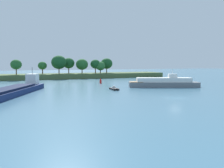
{
  "coord_description": "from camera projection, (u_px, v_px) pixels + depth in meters",
  "views": [
    {
      "loc": [
        -32.13,
        -42.46,
        7.23
      ],
      "look_at": [
        -4.09,
        23.39,
        1.2
      ],
      "focal_mm": 41.3,
      "sensor_mm": 36.0,
      "label": 1
    }
  ],
  "objects": [
    {
      "name": "white_riverboat",
      "position": [
        164.0,
        83.0,
        75.55
      ],
      "size": [
        20.42,
        11.54,
        5.25
      ],
      "color": "slate",
      "rests_on": "ground"
    },
    {
      "name": "treeline_island",
      "position": [
        79.0,
        72.0,
        118.48
      ],
      "size": [
        80.8,
        14.27,
        10.27
      ],
      "color": "#4C6038",
      "rests_on": "ground"
    },
    {
      "name": "cargo_barge",
      "position": [
        11.0,
        91.0,
        56.54
      ],
      "size": [
        18.69,
        33.21,
        5.89
      ],
      "color": "navy",
      "rests_on": "ground"
    },
    {
      "name": "ground_plane",
      "position": [
        176.0,
        98.0,
        52.08
      ],
      "size": [
        400.0,
        400.0,
        0.0
      ],
      "primitive_type": "plane",
      "color": "teal"
    },
    {
      "name": "small_motorboat",
      "position": [
        114.0,
        89.0,
        68.01
      ],
      "size": [
        1.93,
        4.53,
        0.95
      ],
      "color": "black",
      "rests_on": "ground"
    },
    {
      "name": "channel_buoy_red",
      "position": [
        101.0,
        81.0,
        88.51
      ],
      "size": [
        0.7,
        0.7,
        1.9
      ],
      "color": "red",
      "rests_on": "ground"
    }
  ]
}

